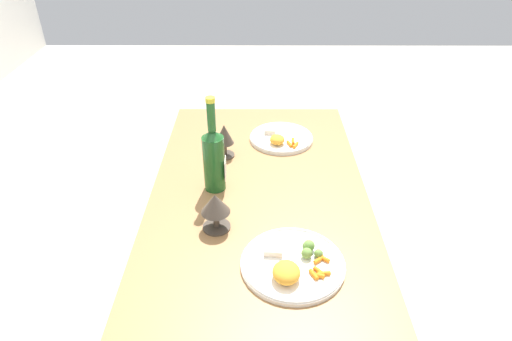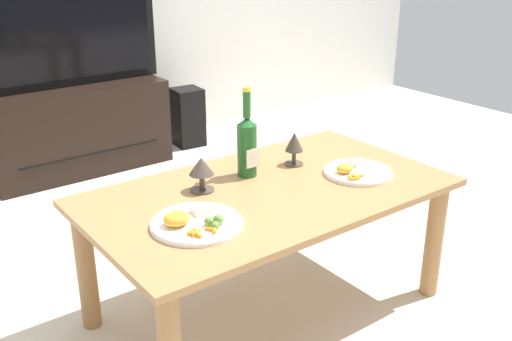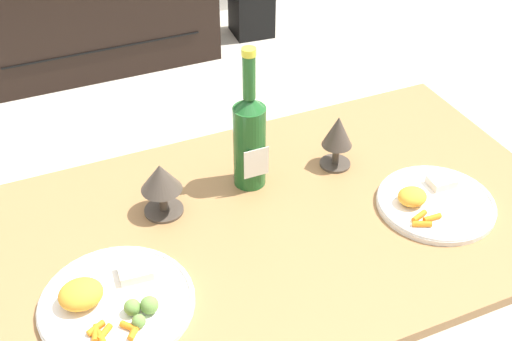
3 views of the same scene
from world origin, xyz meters
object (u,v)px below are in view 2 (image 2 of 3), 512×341
(tv_stand, at_px, (76,128))
(dinner_plate_right, at_px, (357,171))
(dining_table, at_px, (268,210))
(goblet_left, at_px, (201,168))
(dinner_plate_left, at_px, (195,222))
(wine_bottle, at_px, (247,143))
(floor_speaker, at_px, (188,117))
(goblet_right, at_px, (294,144))
(tv_screen, at_px, (65,35))

(tv_stand, bearing_deg, dinner_plate_right, -79.25)
(dining_table, height_order, goblet_left, goblet_left)
(dinner_plate_left, bearing_deg, wine_bottle, 32.76)
(goblet_left, bearing_deg, floor_speaker, 61.08)
(goblet_left, bearing_deg, tv_stand, 84.14)
(floor_speaker, relative_size, dinner_plate_right, 1.51)
(floor_speaker, xyz_separation_m, dinner_plate_left, (-1.11, -1.93, 0.32))
(tv_stand, height_order, goblet_left, goblet_left)
(floor_speaker, height_order, wine_bottle, wine_bottle)
(dining_table, xyz_separation_m, dinner_plate_left, (-0.36, -0.09, 0.10))
(goblet_right, height_order, dinner_plate_right, goblet_right)
(dining_table, bearing_deg, goblet_left, 146.33)
(floor_speaker, distance_m, dinner_plate_right, 2.00)
(dinner_plate_right, bearing_deg, goblet_right, 119.32)
(tv_screen, xyz_separation_m, dinner_plate_right, (0.37, -1.96, -0.30))
(dining_table, bearing_deg, wine_bottle, 83.70)
(tv_stand, distance_m, goblet_left, 1.78)
(tv_screen, relative_size, wine_bottle, 3.27)
(tv_screen, distance_m, floor_speaker, 0.99)
(goblet_left, bearing_deg, dining_table, -33.67)
(goblet_right, xyz_separation_m, dinner_plate_left, (-0.59, -0.22, -0.07))
(tv_stand, relative_size, wine_bottle, 3.10)
(tv_stand, height_order, tv_screen, tv_screen)
(dinner_plate_right, bearing_deg, dinner_plate_left, -179.85)
(goblet_right, bearing_deg, goblet_left, 180.00)
(tv_stand, height_order, goblet_right, goblet_right)
(dining_table, xyz_separation_m, floor_speaker, (0.75, 1.84, -0.23))
(goblet_right, bearing_deg, dinner_plate_right, -60.68)
(dining_table, distance_m, tv_screen, 1.91)
(tv_screen, bearing_deg, wine_bottle, -88.84)
(dinner_plate_right, bearing_deg, tv_screen, 100.77)
(floor_speaker, bearing_deg, dinner_plate_right, -96.87)
(tv_stand, relative_size, dinner_plate_right, 4.07)
(wine_bottle, height_order, goblet_right, wine_bottle)
(wine_bottle, bearing_deg, goblet_right, -5.49)
(goblet_right, distance_m, dinner_plate_right, 0.27)
(dining_table, relative_size, floor_speaker, 3.32)
(dinner_plate_left, bearing_deg, dining_table, 14.32)
(floor_speaker, relative_size, goblet_right, 2.92)
(floor_speaker, height_order, dinner_plate_left, dinner_plate_left)
(wine_bottle, relative_size, goblet_right, 2.53)
(wine_bottle, distance_m, dinner_plate_right, 0.43)
(tv_screen, bearing_deg, dining_table, -89.45)
(floor_speaker, bearing_deg, wine_bottle, -108.77)
(tv_stand, bearing_deg, wine_bottle, -88.84)
(tv_screen, height_order, goblet_right, tv_screen)
(tv_screen, relative_size, dinner_plate_right, 4.29)
(wine_bottle, bearing_deg, tv_stand, 91.16)
(dining_table, bearing_deg, tv_stand, 90.55)
(tv_stand, bearing_deg, dining_table, -89.45)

